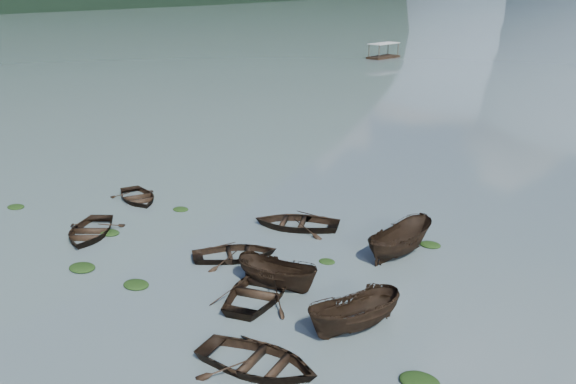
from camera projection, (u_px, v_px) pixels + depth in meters
The scene contains 19 objects.
ground_plane at pixel (110, 331), 23.28m from camera, with size 2400.00×2400.00×0.00m, color #4E5D61.
rowboat_0 at pixel (90, 235), 32.05m from camera, with size 2.99×4.18×0.87m, color black.
rowboat_1 at pixel (235, 258), 29.45m from camera, with size 2.77×3.88×0.80m, color black.
rowboat_2 at pixel (278, 286), 26.70m from camera, with size 1.44×3.82×1.48m, color black.
rowboat_3 at pixel (261, 295), 25.96m from camera, with size 3.25×4.55×0.94m, color black.
rowboat_4 at pixel (258, 368), 21.07m from camera, with size 3.06×4.29×0.89m, color black.
rowboat_5 at pixel (354, 330), 23.37m from camera, with size 1.54×4.09×1.58m, color black.
rowboat_6 at pixel (138, 200), 37.19m from camera, with size 2.73×3.82×0.79m, color black.
rowboat_7 at pixel (297, 227), 33.15m from camera, with size 3.15×4.41×0.91m, color black.
rowboat_8 at pixel (399, 254), 29.85m from camera, with size 1.64×4.36×1.68m, color black.
weed_clump_0 at pixel (82, 269), 28.29m from camera, with size 1.25×1.02×0.27m, color black.
weed_clump_1 at pixel (110, 234), 32.25m from camera, with size 1.05×0.84×0.23m, color black.
weed_clump_2 at pixel (136, 286), 26.73m from camera, with size 1.17×0.93×0.25m, color black.
weed_clump_3 at pixel (327, 262), 29.01m from camera, with size 0.77×0.65×0.17m, color black.
weed_clump_4 at pixel (419, 383), 20.26m from camera, with size 1.33×1.05×0.27m, color black.
weed_clump_5 at pixel (16, 208), 35.96m from camera, with size 1.03×0.83×0.22m, color black.
weed_clump_6 at pixel (181, 210), 35.61m from camera, with size 0.92×0.77×0.19m, color black.
weed_clump_7 at pixel (430, 246), 30.80m from camera, with size 1.04×0.83×0.23m, color black.
pontoon_left at pixel (383, 58), 105.59m from camera, with size 2.53×6.06×2.32m, color black, non-canonical shape.
Camera 1 is at (16.50, -13.81, 12.11)m, focal length 40.00 mm.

